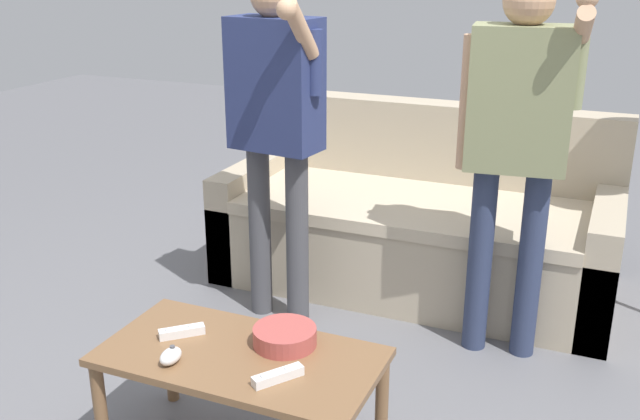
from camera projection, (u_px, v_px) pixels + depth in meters
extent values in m
plane|color=slate|center=(272.00, 409.00, 2.71)|extent=(12.00, 12.00, 0.00)
cube|color=#B7A88E|center=(415.00, 245.00, 3.69)|extent=(1.93, 0.89, 0.40)
cube|color=#C6B59A|center=(413.00, 206.00, 3.55)|extent=(1.65, 0.77, 0.06)
cube|color=#B7A88E|center=(437.00, 146.00, 3.85)|extent=(1.93, 0.18, 0.47)
cube|color=#B7A88E|center=(259.00, 208.00, 4.00)|extent=(0.14, 0.89, 0.55)
cube|color=#B7A88E|center=(603.00, 259.00, 3.34)|extent=(0.14, 0.89, 0.55)
cube|color=brown|center=(240.00, 357.00, 2.31)|extent=(0.90, 0.46, 0.03)
cylinder|color=brown|center=(101.00, 414.00, 2.36)|extent=(0.04, 0.04, 0.38)
cylinder|color=brown|center=(170.00, 355.00, 2.70)|extent=(0.04, 0.04, 0.38)
cylinder|color=brown|center=(382.00, 407.00, 2.40)|extent=(0.04, 0.04, 0.38)
cylinder|color=#B24C47|center=(285.00, 336.00, 2.35)|extent=(0.21, 0.21, 0.06)
ellipsoid|color=white|center=(171.00, 356.00, 2.25)|extent=(0.06, 0.09, 0.05)
cylinder|color=#4C4C51|center=(172.00, 347.00, 2.25)|extent=(0.02, 0.02, 0.01)
cylinder|color=#47474C|center=(260.00, 231.00, 3.32)|extent=(0.10, 0.10, 0.81)
cylinder|color=#47474C|center=(297.00, 239.00, 3.22)|extent=(0.10, 0.10, 0.81)
cube|color=navy|center=(275.00, 85.00, 3.04)|extent=(0.41, 0.25, 0.55)
cylinder|color=tan|center=(238.00, 87.00, 3.14)|extent=(0.07, 0.07, 0.52)
cylinder|color=navy|center=(314.00, 62.00, 2.92)|extent=(0.07, 0.07, 0.26)
cylinder|color=tan|center=(301.00, 30.00, 2.79)|extent=(0.09, 0.22, 0.24)
sphere|color=tan|center=(286.00, 10.00, 2.68)|extent=(0.08, 0.08, 0.08)
cylinder|color=#2D3856|center=(480.00, 260.00, 3.01)|extent=(0.10, 0.10, 0.80)
cylinder|color=#2D3856|center=(530.00, 265.00, 2.96)|extent=(0.10, 0.10, 0.80)
cube|color=gray|center=(520.00, 99.00, 2.76)|extent=(0.40, 0.25, 0.55)
sphere|color=tan|center=(529.00, 0.00, 2.63)|extent=(0.19, 0.19, 0.19)
cylinder|color=tan|center=(469.00, 103.00, 2.81)|extent=(0.07, 0.07, 0.52)
cylinder|color=gray|center=(576.00, 74.00, 2.67)|extent=(0.07, 0.07, 0.26)
cylinder|color=tan|center=(582.00, 29.00, 2.56)|extent=(0.09, 0.26, 0.19)
cube|color=white|center=(182.00, 332.00, 2.41)|extent=(0.14, 0.13, 0.03)
cylinder|color=silver|center=(190.00, 326.00, 2.41)|extent=(0.01, 0.01, 0.00)
cube|color=silver|center=(168.00, 329.00, 2.39)|extent=(0.02, 0.02, 0.00)
cube|color=white|center=(278.00, 376.00, 2.16)|extent=(0.12, 0.15, 0.03)
cylinder|color=silver|center=(286.00, 368.00, 2.17)|extent=(0.01, 0.01, 0.00)
cube|color=silver|center=(263.00, 376.00, 2.13)|extent=(0.02, 0.02, 0.00)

